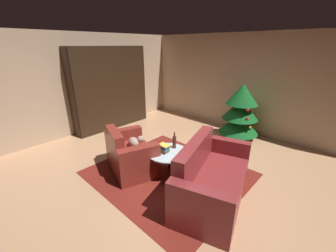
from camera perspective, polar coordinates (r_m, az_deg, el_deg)
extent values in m
plane|color=tan|center=(4.16, 0.45, -10.92)|extent=(6.95, 6.95, 0.00)
cube|color=tan|center=(5.95, 19.25, 10.89)|extent=(5.91, 0.06, 2.52)
cube|color=tan|center=(5.98, -20.99, 10.73)|extent=(0.06, 5.61, 2.52)
cube|color=maroon|center=(3.95, 0.21, -12.83)|extent=(2.58, 2.33, 0.01)
cube|color=black|center=(5.88, -14.55, 9.65)|extent=(0.03, 2.17, 2.20)
cube|color=black|center=(6.64, -7.58, 11.43)|extent=(0.39, 0.02, 2.20)
cube|color=black|center=(5.56, -24.91, 7.71)|extent=(0.39, 0.03, 2.20)
cube|color=black|center=(6.32, -14.56, 0.18)|extent=(0.37, 2.12, 0.03)
cube|color=black|center=(6.19, -14.93, 3.93)|extent=(0.37, 2.12, 0.03)
cube|color=black|center=(6.07, -15.31, 7.84)|extent=(0.37, 2.12, 0.02)
cube|color=black|center=(5.99, -15.72, 11.87)|extent=(0.37, 2.12, 0.02)
cube|color=black|center=(5.94, -16.15, 15.99)|extent=(0.37, 2.12, 0.02)
cube|color=black|center=(5.92, -16.60, 20.16)|extent=(0.37, 2.12, 0.03)
cube|color=black|center=(6.13, -16.42, 11.30)|extent=(0.05, 1.11, 0.69)
cube|color=black|center=(6.11, -16.29, 11.28)|extent=(0.03, 1.14, 0.72)
cube|color=red|center=(6.85, -7.92, 3.69)|extent=(0.29, 0.04, 0.29)
cube|color=gold|center=(6.85, -8.38, 3.66)|extent=(0.21, 0.04, 0.28)
cube|color=#127697|center=(6.82, -8.65, 3.65)|extent=(0.21, 0.03, 0.30)
cube|color=teal|center=(6.79, -8.82, 3.54)|extent=(0.25, 0.03, 0.30)
cube|color=red|center=(6.78, -9.20, 3.50)|extent=(0.21, 0.04, 0.30)
cube|color=#1B7190|center=(6.72, -9.38, 3.62)|extent=(0.26, 0.04, 0.37)
cube|color=#A79688|center=(6.71, -9.60, 3.33)|extent=(0.26, 0.03, 0.31)
cube|color=#267084|center=(6.78, -8.36, 7.10)|extent=(0.18, 0.03, 0.24)
cube|color=red|center=(6.73, -8.63, 7.52)|extent=(0.21, 0.04, 0.37)
cube|color=#1E6489|center=(6.68, -8.73, 7.01)|extent=(0.28, 0.04, 0.27)
cube|color=gold|center=(6.67, -9.17, 6.92)|extent=(0.24, 0.04, 0.26)
cube|color=tan|center=(6.63, -9.43, 6.98)|extent=(0.26, 0.04, 0.30)
cube|color=orange|center=(6.62, -10.03, 7.18)|extent=(0.18, 0.05, 0.36)
cube|color=gold|center=(6.59, -10.33, 6.91)|extent=(0.19, 0.03, 0.32)
cube|color=purple|center=(6.55, -10.35, 6.60)|extent=(0.27, 0.03, 0.27)
cube|color=gold|center=(6.55, -8.63, 18.68)|extent=(0.29, 0.05, 0.36)
cube|color=#A69E95|center=(6.55, -9.24, 18.13)|extent=(0.19, 0.04, 0.24)
cube|color=#AFA888|center=(6.49, -9.39, 18.51)|extent=(0.27, 0.04, 0.34)
cube|color=gold|center=(6.49, -9.77, 18.03)|extent=(0.23, 0.03, 0.23)
cube|color=#277F37|center=(6.46, -10.16, 18.57)|extent=(0.21, 0.05, 0.36)
cube|color=gold|center=(6.43, -10.59, 18.46)|extent=(0.21, 0.05, 0.35)
cube|color=maroon|center=(4.03, -9.91, -8.80)|extent=(0.90, 0.91, 0.44)
cube|color=maroon|center=(3.78, -14.33, -4.12)|extent=(0.72, 0.38, 0.41)
cube|color=maroon|center=(3.61, -7.79, -10.46)|extent=(0.41, 0.73, 0.66)
cube|color=maroon|center=(4.36, -11.82, -4.87)|extent=(0.41, 0.73, 0.66)
ellipsoid|color=gray|center=(3.95, -9.42, -4.40)|extent=(0.32, 0.26, 0.18)
sphere|color=gray|center=(3.93, -7.52, -3.59)|extent=(0.13, 0.13, 0.13)
cube|color=maroon|center=(3.36, 12.32, -15.85)|extent=(1.17, 1.51, 0.43)
cube|color=maroon|center=(3.18, 7.35, -8.00)|extent=(0.56, 1.32, 0.48)
cube|color=maroon|center=(2.72, 8.37, -22.43)|extent=(0.83, 0.40, 0.70)
cube|color=maroon|center=(3.91, 15.20, -8.12)|extent=(0.83, 0.40, 0.70)
cylinder|color=black|center=(3.72, 2.26, -11.28)|extent=(0.04, 0.04, 0.43)
cylinder|color=black|center=(4.01, 0.37, -8.70)|extent=(0.04, 0.04, 0.43)
cylinder|color=black|center=(3.80, -3.13, -10.53)|extent=(0.04, 0.04, 0.43)
cylinder|color=silver|center=(3.72, -0.10, -7.24)|extent=(0.74, 0.74, 0.02)
cube|color=gray|center=(3.71, -1.12, -6.99)|extent=(0.16, 0.14, 0.02)
cube|color=red|center=(3.71, -1.17, -6.60)|extent=(0.17, 0.16, 0.03)
cube|color=#437451|center=(3.69, -1.28, -6.32)|extent=(0.20, 0.13, 0.03)
cube|color=#3D5788|center=(3.68, -1.20, -5.93)|extent=(0.20, 0.12, 0.03)
cube|color=#2A4398|center=(3.68, -1.17, -5.52)|extent=(0.18, 0.13, 0.02)
cube|color=gold|center=(3.67, -1.08, -5.26)|extent=(0.20, 0.14, 0.02)
cylinder|color=#54211A|center=(3.81, 1.75, -4.45)|extent=(0.07, 0.07, 0.23)
cylinder|color=#54211A|center=(3.75, 1.77, -2.34)|extent=(0.03, 0.03, 0.08)
cylinder|color=brown|center=(5.58, 18.42, -2.36)|extent=(0.08, 0.08, 0.16)
cone|color=#125520|center=(5.47, 18.81, 0.75)|extent=(0.95, 0.95, 0.49)
cone|color=#125520|center=(5.36, 19.27, 4.41)|extent=(0.85, 0.85, 0.49)
cone|color=#125520|center=(5.27, 19.75, 8.20)|extent=(0.75, 0.75, 0.49)
sphere|color=red|center=(5.03, 20.97, 4.25)|extent=(0.08, 0.08, 0.08)
sphere|color=yellow|center=(5.81, 20.45, 1.76)|extent=(0.06, 0.06, 0.06)
sphere|color=blue|center=(5.80, 18.08, 2.71)|extent=(0.07, 0.07, 0.07)
sphere|color=red|center=(5.11, 20.88, 1.93)|extent=(0.07, 0.07, 0.07)
sphere|color=yellow|center=(5.19, 21.52, -0.29)|extent=(0.06, 0.06, 0.06)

